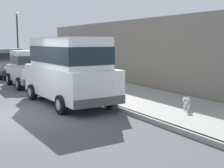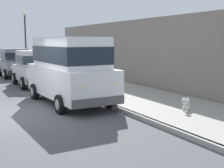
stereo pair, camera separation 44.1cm
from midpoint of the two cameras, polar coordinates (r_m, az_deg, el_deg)
The scene contains 10 objects.
ground_plane at distance 10.51m, azimuth -15.92°, elevation -5.47°, with size 80.00×80.00×0.00m, color #4C4C4F.
curb at distance 11.57m, azimuth -0.24°, elevation -3.59°, with size 0.16×64.00×0.14m, color gray.
sidewalk at distance 12.49m, azimuth 7.09°, elevation -2.79°, with size 3.60×64.00×0.14m, color #99968E.
car_white_van at distance 11.84m, azimuth -6.81°, elevation 3.10°, with size 2.25×4.96×2.52m.
car_silver_hatchback at distance 17.04m, azimuth -13.42°, elevation 2.97°, with size 1.99×3.82×1.88m.
car_grey_hatchback at distance 21.74m, azimuth -16.88°, elevation 3.86°, with size 1.99×3.82×1.88m.
dog_white at distance 10.35m, azimuth 14.70°, elevation -3.19°, with size 0.65×0.49×0.49m.
fire_hydrant at distance 12.91m, azimuth -1.33°, elevation -0.56°, with size 0.34×0.24×0.72m.
street_lamp at distance 25.01m, azimuth -15.22°, elevation 8.84°, with size 0.36×0.36×4.42m.
building_facade at distance 17.26m, azimuth 4.14°, elevation 5.79°, with size 0.50×20.00×3.50m, color slate.
Camera 2 is at (-1.90, -10.13, 2.37)m, focal length 49.53 mm.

